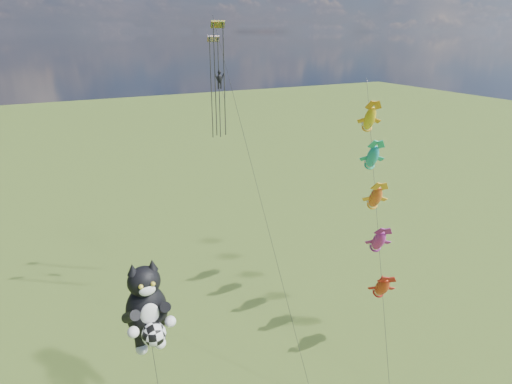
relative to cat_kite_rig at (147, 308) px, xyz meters
name	(u,v)px	position (x,y,z in m)	size (l,w,h in m)	color
cat_kite_rig	(147,308)	(0.00, 0.00, 0.00)	(2.67, 4.15, 11.80)	brown
fish_windsock_rig	(375,198)	(19.12, 3.40, 2.07)	(7.71, 14.09, 19.57)	brown
parafoil_rig	(221,81)	(9.75, 12.14, 10.73)	(1.86, 17.53, 24.68)	brown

